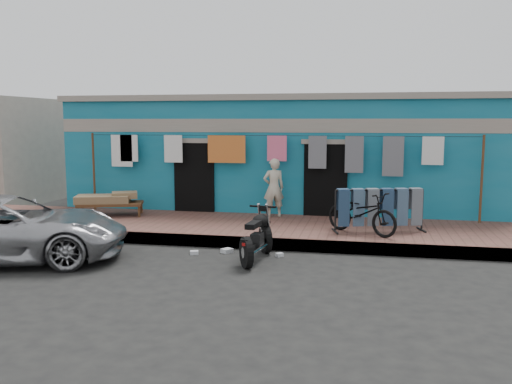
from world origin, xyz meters
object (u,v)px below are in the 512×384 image
seated_person (274,188)px  motorcycle (256,235)px  bicycle (362,208)px  charpoy (110,204)px  car (5,228)px  jeans_rack (379,209)px

seated_person → motorcycle: (0.25, -3.40, -0.49)m
bicycle → motorcycle: bearing=165.3°
charpoy → car: bearing=-94.3°
charpoy → seated_person: bearing=9.2°
car → bicycle: (6.64, 2.77, 0.16)m
bicycle → charpoy: (-6.36, 1.00, -0.27)m
car → jeans_rack: size_ratio=2.22×
car → charpoy: (0.28, 3.77, -0.11)m
motorcycle → charpoy: motorcycle is taller
car → seated_person: (4.43, 4.44, 0.34)m
car → seated_person: 6.28m
car → bicycle: bicycle is taller
bicycle → seated_person: bearing=86.9°
car → charpoy: size_ratio=2.47×
seated_person → bicycle: bearing=119.1°
car → motorcycle: size_ratio=2.91×
seated_person → bicycle: size_ratio=0.86×
seated_person → jeans_rack: bearing=128.6°
motorcycle → charpoy: 5.17m
motorcycle → jeans_rack: bearing=47.0°
bicycle → jeans_rack: size_ratio=0.83×
bicycle → jeans_rack: bearing=-15.1°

